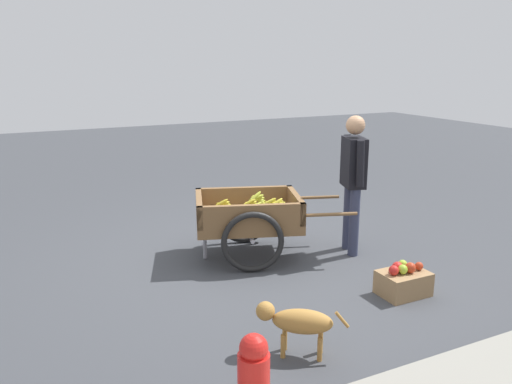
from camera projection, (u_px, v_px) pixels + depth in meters
ground_plane at (261, 261)px, 5.55m from camera, size 24.00×24.00×0.00m
fruit_cart at (249, 218)px, 5.57m from camera, size 1.81×1.25×0.74m
vendor_person at (353, 173)px, 5.60m from camera, size 0.30×0.53×1.52m
dog at (297, 321)px, 3.73m from camera, size 0.57×0.43×0.40m
apple_crate at (403, 281)px, 4.73m from camera, size 0.44×0.32×0.32m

